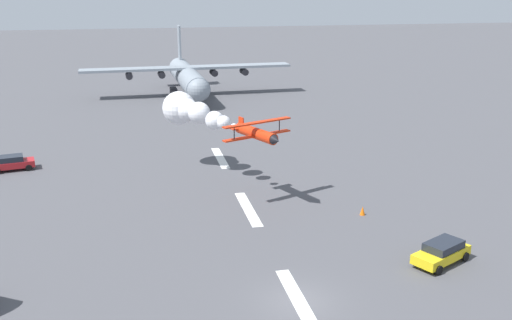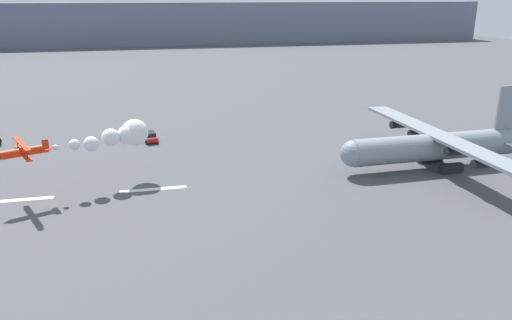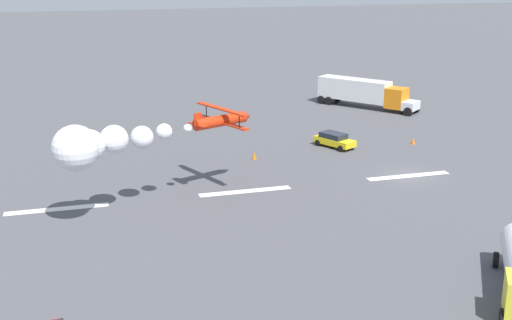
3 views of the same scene
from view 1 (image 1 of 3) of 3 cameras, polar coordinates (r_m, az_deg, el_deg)
The scene contains 9 objects.
ground_plane at distance 37.06m, azimuth 4.07°, elevation -13.22°, with size 440.00×440.00×0.00m, color #4C4C51.
runway_stripe_3 at distance 37.06m, azimuth 4.07°, elevation -13.21°, with size 8.00×0.90×0.01m, color white.
runway_stripe_4 at distance 50.63m, azimuth -0.76°, elevation -4.67°, with size 8.00×0.90×0.01m, color white.
runway_stripe_5 at distance 65.05m, azimuth -3.43°, elevation 0.20°, with size 8.00×0.90×0.01m, color white.
cargo_transport_plane at distance 100.13m, azimuth -6.46°, elevation 7.85°, with size 26.13×34.79×10.82m.
stunt_biplane_red at distance 59.38m, azimuth -6.06°, elevation 4.56°, with size 16.62×10.41×3.37m.
followme_car_yellow at distance 42.97m, azimuth 17.29°, elevation -8.35°, with size 3.66×4.80×1.52m.
airport_staff_sedan at distance 65.39m, azimuth -22.26°, elevation -0.22°, with size 2.67×4.49×1.52m.
traffic_cone_far at distance 49.99m, azimuth 10.12°, elevation -4.77°, with size 0.44×0.44×0.75m, color orange.
Camera 1 is at (-30.79, 9.18, 18.47)m, focal length 41.98 mm.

